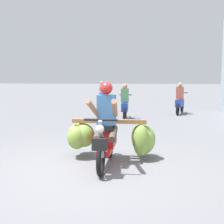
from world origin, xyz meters
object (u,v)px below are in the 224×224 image
object	(u,v)px
motorbike_main_loaded	(108,135)
motorbike_distant_far_ahead	(180,101)
motorbike_distant_ahead_right	(125,105)
motorbike_distant_ahead_left	(102,95)

from	to	relation	value
motorbike_main_loaded	motorbike_distant_far_ahead	xyz separation A→B (m)	(2.23, 7.55, 0.06)
motorbike_distant_ahead_right	motorbike_distant_far_ahead	world-z (taller)	same
motorbike_distant_ahead_left	motorbike_distant_far_ahead	xyz separation A→B (m)	(4.09, -4.01, 0.00)
motorbike_main_loaded	motorbike_distant_ahead_left	world-z (taller)	motorbike_main_loaded
motorbike_distant_ahead_left	motorbike_distant_far_ahead	size ratio (longest dim) A/B	1.00
motorbike_main_loaded	motorbike_distant_ahead_left	xyz separation A→B (m)	(-1.85, 11.56, 0.06)
motorbike_distant_ahead_left	motorbike_distant_far_ahead	world-z (taller)	same
motorbike_distant_far_ahead	motorbike_distant_ahead_right	bearing A→B (deg)	-140.54
motorbike_distant_ahead_left	motorbike_distant_ahead_right	world-z (taller)	same
motorbike_distant_ahead_right	motorbike_distant_far_ahead	distance (m)	2.98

